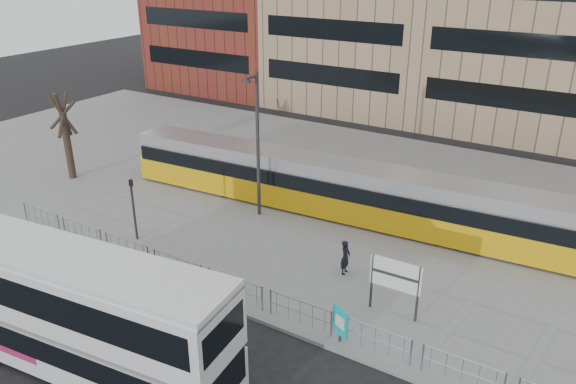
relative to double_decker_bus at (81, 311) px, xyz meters
The scene contains 12 objects.
ground 6.21m from the double_decker_bus, 63.11° to the left, with size 120.00×120.00×0.00m, color black.
plaza 17.47m from the double_decker_bus, 81.37° to the left, with size 64.00×24.00×0.15m, color gray.
kerb 6.22m from the double_decker_bus, 63.33° to the left, with size 64.00×0.25×0.17m, color gray.
pedestrian_barrier 7.39m from the double_decker_bus, 50.73° to the left, with size 32.07×0.07×1.10m.
double_decker_bus is the anchor object (origin of this frame).
tram 14.99m from the double_decker_bus, 83.50° to the left, with size 24.78×3.97×2.91m.
station_sign 11.10m from the double_decker_bus, 46.95° to the left, with size 2.03×0.14×2.34m.
ad_panel 8.72m from the double_decker_bus, 39.98° to the left, with size 0.71×0.36×1.42m.
pedestrian 10.94m from the double_decker_bus, 64.35° to the left, with size 0.57×0.37×1.57m, color black.
traffic_light_west 9.01m from the double_decker_bus, 125.86° to the left, with size 0.23×0.25×3.10m.
lamp_post_west 12.90m from the double_decker_bus, 98.04° to the left, with size 0.45×1.04×7.54m.
bare_tree 18.43m from the double_decker_bus, 142.92° to the left, with size 4.54×4.54×7.56m.
Camera 1 is at (10.99, -14.41, 13.09)m, focal length 35.00 mm.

